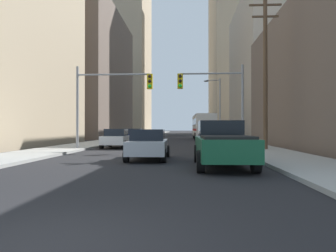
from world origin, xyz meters
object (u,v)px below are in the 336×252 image
at_px(city_bus, 203,126).
at_px(pickup_truck_green, 222,144).
at_px(sedan_silver, 148,144).
at_px(sedan_navy, 134,136).
at_px(sedan_white, 117,138).
at_px(traffic_signal_near_right, 214,92).
at_px(traffic_signal_near_left, 111,92).

distance_m(city_bus, pickup_truck_green, 30.72).
height_order(sedan_silver, sedan_navy, same).
bearing_deg(sedan_white, city_bus, 67.28).
relative_size(sedan_silver, traffic_signal_near_right, 0.71).
bearing_deg(city_bus, sedan_navy, -126.20).
bearing_deg(traffic_signal_near_left, sedan_white, 93.84).
xyz_separation_m(pickup_truck_green, sedan_white, (-7.04, 11.77, -0.16)).
relative_size(city_bus, sedan_navy, 2.72).
distance_m(sedan_silver, traffic_signal_near_left, 7.99).
bearing_deg(traffic_signal_near_right, city_bus, 88.82).
xyz_separation_m(sedan_white, sedan_navy, (0.02, 8.12, 0.00)).
bearing_deg(traffic_signal_near_left, city_bus, 70.39).
bearing_deg(pickup_truck_green, city_bus, 88.35).
bearing_deg(city_bus, traffic_signal_near_left, -109.61).
bearing_deg(city_bus, traffic_signal_near_right, -91.18).
bearing_deg(sedan_silver, sedan_white, 111.89).
xyz_separation_m(pickup_truck_green, sedan_navy, (-7.02, 19.89, -0.16)).
xyz_separation_m(city_bus, sedan_white, (-7.92, -18.92, -1.16)).
bearing_deg(traffic_signal_near_right, pickup_truck_green, -92.80).
bearing_deg(sedan_navy, traffic_signal_near_left, -89.10).
xyz_separation_m(sedan_white, traffic_signal_near_right, (7.48, -2.79, 3.31)).
bearing_deg(pickup_truck_green, sedan_silver, 142.08).
bearing_deg(city_bus, sedan_silver, -98.61).
bearing_deg(city_bus, pickup_truck_green, -91.65).
xyz_separation_m(city_bus, sedan_silver, (-4.25, -28.07, -1.16)).
height_order(sedan_silver, sedan_white, same).
relative_size(city_bus, sedan_white, 2.73).
xyz_separation_m(sedan_navy, traffic_signal_near_right, (7.46, -10.91, 3.31)).
bearing_deg(traffic_signal_near_right, sedan_white, 159.54).
height_order(city_bus, sedan_white, city_bus).
bearing_deg(sedan_navy, sedan_silver, -78.04).
bearing_deg(pickup_truck_green, traffic_signal_near_left, 127.35).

